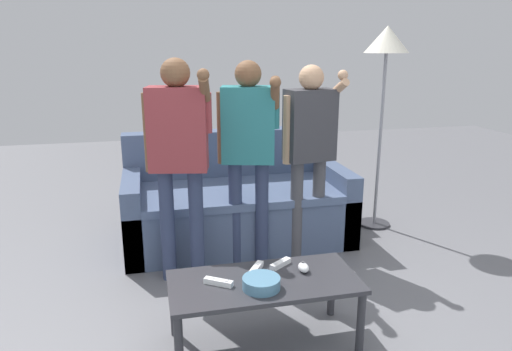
{
  "coord_description": "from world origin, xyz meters",
  "views": [
    {
      "loc": [
        -0.51,
        -2.28,
        1.6
      ],
      "look_at": [
        0.11,
        0.39,
        0.83
      ],
      "focal_mm": 33.04,
      "sensor_mm": 36.0,
      "label": 1
    }
  ],
  "objects_px": {
    "coffee_table": "(264,288)",
    "game_remote_wand_near": "(280,264)",
    "game_remote_wand_far": "(256,269)",
    "game_remote_wand_spare": "(218,282)",
    "snack_bowl": "(261,283)",
    "floor_lamp": "(386,53)",
    "player_center": "(248,140)",
    "player_right": "(310,140)",
    "couch": "(236,204)",
    "player_left": "(179,146)",
    "game_remote_nunchuk": "(303,267)"
  },
  "relations": [
    {
      "from": "coffee_table",
      "to": "game_remote_wand_near",
      "type": "distance_m",
      "value": 0.2
    },
    {
      "from": "game_remote_wand_far",
      "to": "game_remote_wand_spare",
      "type": "distance_m",
      "value": 0.25
    },
    {
      "from": "snack_bowl",
      "to": "floor_lamp",
      "type": "bearing_deg",
      "value": 47.51
    },
    {
      "from": "game_remote_wand_near",
      "to": "snack_bowl",
      "type": "bearing_deg",
      "value": -127.05
    },
    {
      "from": "player_center",
      "to": "game_remote_wand_near",
      "type": "bearing_deg",
      "value": -90.66
    },
    {
      "from": "player_right",
      "to": "floor_lamp",
      "type": "bearing_deg",
      "value": 29.16
    },
    {
      "from": "couch",
      "to": "snack_bowl",
      "type": "bearing_deg",
      "value": -96.13
    },
    {
      "from": "player_left",
      "to": "coffee_table",
      "type": "bearing_deg",
      "value": -67.3
    },
    {
      "from": "player_center",
      "to": "game_remote_wand_near",
      "type": "distance_m",
      "value": 1.04
    },
    {
      "from": "player_right",
      "to": "couch",
      "type": "bearing_deg",
      "value": 134.92
    },
    {
      "from": "game_remote_nunchuk",
      "to": "couch",
      "type": "bearing_deg",
      "value": 93.74
    },
    {
      "from": "snack_bowl",
      "to": "player_center",
      "type": "bearing_deg",
      "value": 81.04
    },
    {
      "from": "game_remote_wand_near",
      "to": "game_remote_wand_spare",
      "type": "bearing_deg",
      "value": -160.65
    },
    {
      "from": "couch",
      "to": "game_remote_wand_near",
      "type": "xyz_separation_m",
      "value": [
        -0.01,
        -1.4,
        0.11
      ]
    },
    {
      "from": "snack_bowl",
      "to": "coffee_table",
      "type": "bearing_deg",
      "value": 66.39
    },
    {
      "from": "game_remote_nunchuk",
      "to": "player_left",
      "type": "relative_size",
      "value": 0.06
    },
    {
      "from": "couch",
      "to": "floor_lamp",
      "type": "relative_size",
      "value": 1.04
    },
    {
      "from": "player_left",
      "to": "player_right",
      "type": "height_order",
      "value": "player_left"
    },
    {
      "from": "floor_lamp",
      "to": "player_center",
      "type": "bearing_deg",
      "value": -159.39
    },
    {
      "from": "player_left",
      "to": "game_remote_wand_spare",
      "type": "xyz_separation_m",
      "value": [
        0.12,
        -0.87,
        -0.55
      ]
    },
    {
      "from": "coffee_table",
      "to": "player_right",
      "type": "distance_m",
      "value": 1.35
    },
    {
      "from": "coffee_table",
      "to": "game_remote_nunchuk",
      "type": "relative_size",
      "value": 11.49
    },
    {
      "from": "player_left",
      "to": "game_remote_wand_far",
      "type": "relative_size",
      "value": 10.07
    },
    {
      "from": "coffee_table",
      "to": "game_remote_wand_spare",
      "type": "distance_m",
      "value": 0.25
    },
    {
      "from": "coffee_table",
      "to": "game_remote_wand_spare",
      "type": "relative_size",
      "value": 6.72
    },
    {
      "from": "snack_bowl",
      "to": "game_remote_wand_near",
      "type": "bearing_deg",
      "value": 52.95
    },
    {
      "from": "couch",
      "to": "game_remote_nunchuk",
      "type": "height_order",
      "value": "couch"
    },
    {
      "from": "floor_lamp",
      "to": "game_remote_wand_near",
      "type": "xyz_separation_m",
      "value": [
        -1.29,
        -1.37,
        -1.13
      ]
    },
    {
      "from": "snack_bowl",
      "to": "game_remote_wand_near",
      "type": "height_order",
      "value": "snack_bowl"
    },
    {
      "from": "couch",
      "to": "player_right",
      "type": "height_order",
      "value": "player_right"
    },
    {
      "from": "couch",
      "to": "game_remote_wand_spare",
      "type": "xyz_separation_m",
      "value": [
        -0.38,
        -1.53,
        0.11
      ]
    },
    {
      "from": "player_left",
      "to": "game_remote_wand_near",
      "type": "relative_size",
      "value": 10.72
    },
    {
      "from": "coffee_table",
      "to": "snack_bowl",
      "type": "distance_m",
      "value": 0.12
    },
    {
      "from": "game_remote_nunchuk",
      "to": "player_center",
      "type": "bearing_deg",
      "value": 95.54
    },
    {
      "from": "player_left",
      "to": "player_right",
      "type": "bearing_deg",
      "value": 10.81
    },
    {
      "from": "game_remote_wand_spare",
      "to": "game_remote_wand_far",
      "type": "bearing_deg",
      "value": 24.51
    },
    {
      "from": "game_remote_nunchuk",
      "to": "player_left",
      "type": "xyz_separation_m",
      "value": [
        -0.6,
        0.83,
        0.54
      ]
    },
    {
      "from": "snack_bowl",
      "to": "couch",
      "type": "bearing_deg",
      "value": 83.87
    },
    {
      "from": "couch",
      "to": "game_remote_nunchuk",
      "type": "relative_size",
      "value": 20.75
    },
    {
      "from": "floor_lamp",
      "to": "game_remote_wand_spare",
      "type": "xyz_separation_m",
      "value": [
        -1.67,
        -1.51,
        -1.13
      ]
    },
    {
      "from": "game_remote_nunchuk",
      "to": "player_left",
      "type": "distance_m",
      "value": 1.15
    },
    {
      "from": "coffee_table",
      "to": "player_left",
      "type": "distance_m",
      "value": 1.13
    },
    {
      "from": "coffee_table",
      "to": "player_left",
      "type": "xyz_separation_m",
      "value": [
        -0.36,
        0.87,
        0.62
      ]
    },
    {
      "from": "coffee_table",
      "to": "game_remote_nunchuk",
      "type": "distance_m",
      "value": 0.25
    },
    {
      "from": "snack_bowl",
      "to": "game_remote_nunchuk",
      "type": "relative_size",
      "value": 2.22
    },
    {
      "from": "coffee_table",
      "to": "player_right",
      "type": "relative_size",
      "value": 0.69
    },
    {
      "from": "player_center",
      "to": "game_remote_wand_near",
      "type": "relative_size",
      "value": 10.54
    },
    {
      "from": "coffee_table",
      "to": "floor_lamp",
      "type": "height_order",
      "value": "floor_lamp"
    },
    {
      "from": "couch",
      "to": "snack_bowl",
      "type": "relative_size",
      "value": 9.33
    },
    {
      "from": "coffee_table",
      "to": "player_right",
      "type": "bearing_deg",
      "value": 60.0
    }
  ]
}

